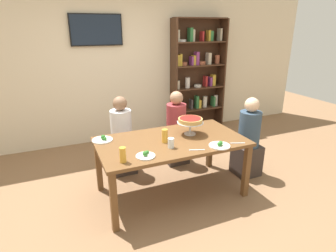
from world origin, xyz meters
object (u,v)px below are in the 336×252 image
at_px(diner_far_right, 176,133).
at_px(deep_dish_pizza_stand, 190,121).
at_px(cutlery_knife_near, 238,143).
at_px(bookshelf, 197,75).
at_px(salad_plate_spare, 220,145).
at_px(salad_plate_far_diner, 103,139).
at_px(beer_glass_amber_tall, 165,136).
at_px(diner_far_left, 122,141).
at_px(water_glass_clear_near, 171,143).
at_px(cutlery_fork_near, 197,150).
at_px(beer_glass_amber_short, 123,155).
at_px(salad_plate_near_diner, 146,155).
at_px(diner_head_east, 248,143).
at_px(dining_table, 171,146).

distance_m(diner_far_right, deep_dish_pizza_stand, 0.83).
distance_m(diner_far_right, cutlery_knife_near, 1.24).
distance_m(bookshelf, salad_plate_spare, 2.64).
xyz_separation_m(salad_plate_far_diner, beer_glass_amber_tall, (0.68, -0.35, 0.07)).
height_order(diner_far_left, water_glass_clear_near, diner_far_left).
relative_size(water_glass_clear_near, cutlery_knife_near, 0.64).
bearing_deg(cutlery_fork_near, salad_plate_spare, 16.74).
xyz_separation_m(beer_glass_amber_short, cutlery_fork_near, (0.84, -0.04, -0.08)).
bearing_deg(salad_plate_far_diner, deep_dish_pizza_stand, -12.01).
height_order(diner_far_right, beer_glass_amber_short, diner_far_right).
height_order(diner_far_right, diner_far_left, same).
bearing_deg(salad_plate_near_diner, deep_dish_pizza_stand, 28.35).
xyz_separation_m(diner_head_east, beer_glass_amber_short, (-1.90, -0.37, 0.33)).
xyz_separation_m(salad_plate_far_diner, cutlery_fork_near, (0.92, -0.70, -0.01)).
xyz_separation_m(beer_glass_amber_short, water_glass_clear_near, (0.60, 0.14, -0.02)).
bearing_deg(deep_dish_pizza_stand, diner_head_east, -3.87).
bearing_deg(salad_plate_spare, diner_head_east, 28.65).
bearing_deg(bookshelf, deep_dish_pizza_stand, -120.92).
xyz_separation_m(bookshelf, salad_plate_spare, (-1.02, -2.41, -0.38)).
bearing_deg(dining_table, salad_plate_far_diner, 157.81).
distance_m(beer_glass_amber_tall, cutlery_knife_near, 0.87).
bearing_deg(water_glass_clear_near, beer_glass_amber_short, -167.05).
relative_size(deep_dish_pizza_stand, cutlery_fork_near, 1.89).
height_order(dining_table, diner_far_left, diner_far_left).
height_order(beer_glass_amber_tall, cutlery_knife_near, beer_glass_amber_tall).
distance_m(diner_far_left, beer_glass_amber_tall, 0.95).
xyz_separation_m(deep_dish_pizza_stand, salad_plate_near_diner, (-0.74, -0.40, -0.16)).
xyz_separation_m(dining_table, diner_head_east, (1.21, 0.03, -0.17)).
bearing_deg(salad_plate_far_diner, water_glass_clear_near, -37.57).
distance_m(salad_plate_near_diner, salad_plate_spare, 0.88).
distance_m(diner_head_east, cutlery_knife_near, 0.72).
bearing_deg(diner_head_east, salad_plate_near_diner, 11.61).
distance_m(dining_table, diner_far_left, 0.92).
xyz_separation_m(diner_far_right, cutlery_knife_near, (0.26, -1.19, 0.25)).
xyz_separation_m(diner_far_right, beer_glass_amber_short, (-1.12, -1.13, 0.33)).
bearing_deg(cutlery_fork_near, cutlery_knife_near, 17.20).
relative_size(deep_dish_pizza_stand, salad_plate_spare, 1.37).
bearing_deg(salad_plate_spare, bookshelf, 67.09).
height_order(dining_table, bookshelf, bookshelf).
height_order(diner_far_left, cutlery_knife_near, diner_far_left).
distance_m(salad_plate_near_diner, water_glass_clear_near, 0.36).
bearing_deg(deep_dish_pizza_stand, salad_plate_far_diner, 167.99).
bearing_deg(salad_plate_spare, cutlery_fork_near, 177.42).
distance_m(beer_glass_amber_short, cutlery_knife_near, 1.38).
distance_m(bookshelf, cutlery_knife_near, 2.57).
bearing_deg(dining_table, diner_head_east, 1.20).
bearing_deg(deep_dish_pizza_stand, cutlery_fork_near, -108.39).
bearing_deg(diner_far_left, beer_glass_amber_short, -13.19).
bearing_deg(bookshelf, diner_far_left, -147.22).
height_order(dining_table, water_glass_clear_near, water_glass_clear_near).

